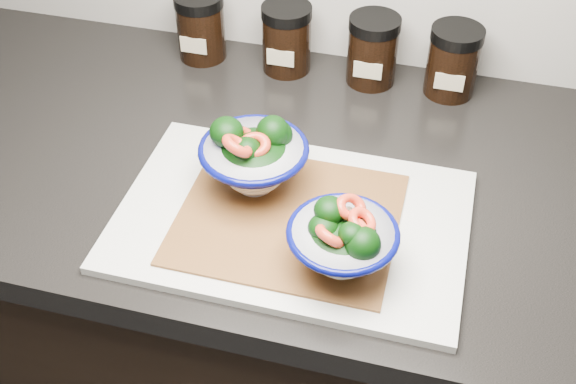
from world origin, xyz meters
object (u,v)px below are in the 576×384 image
(bowl_left, at_px, (254,158))
(spice_jar_c, at_px, (373,50))
(cutting_board, at_px, (292,220))
(spice_jar_d, at_px, (453,61))
(bowl_right, at_px, (343,242))
(spice_jar_b, at_px, (287,38))
(spice_jar_a, at_px, (201,26))

(bowl_left, distance_m, spice_jar_c, 0.33)
(cutting_board, relative_size, spice_jar_d, 3.98)
(bowl_left, relative_size, bowl_right, 1.10)
(bowl_right, distance_m, spice_jar_c, 0.43)
(bowl_right, bearing_deg, bowl_left, 141.20)
(bowl_right, distance_m, spice_jar_b, 0.46)
(bowl_right, bearing_deg, cutting_board, 138.77)
(bowl_left, distance_m, spice_jar_d, 0.39)
(bowl_right, height_order, spice_jar_b, bowl_right)
(cutting_board, relative_size, bowl_left, 3.10)
(spice_jar_a, height_order, spice_jar_d, same)
(bowl_right, xyz_separation_m, spice_jar_a, (-0.33, 0.42, -0.00))
(spice_jar_b, relative_size, spice_jar_c, 1.00)
(spice_jar_b, xyz_separation_m, spice_jar_d, (0.27, 0.00, 0.00))
(cutting_board, bearing_deg, bowl_right, -41.23)
(bowl_right, xyz_separation_m, spice_jar_b, (-0.18, 0.42, -0.00))
(spice_jar_b, height_order, spice_jar_d, same)
(cutting_board, relative_size, spice_jar_b, 3.98)
(bowl_left, xyz_separation_m, spice_jar_b, (-0.04, 0.31, -0.01))
(bowl_left, relative_size, spice_jar_b, 1.29)
(spice_jar_d, bearing_deg, bowl_left, -126.52)
(bowl_right, bearing_deg, spice_jar_a, 127.79)
(spice_jar_b, distance_m, spice_jar_d, 0.27)
(cutting_board, height_order, bowl_right, bowl_right)
(spice_jar_a, bearing_deg, bowl_left, -58.92)
(cutting_board, relative_size, spice_jar_c, 3.98)
(spice_jar_c, bearing_deg, spice_jar_b, 180.00)
(spice_jar_a, relative_size, spice_jar_c, 1.00)
(spice_jar_b, bearing_deg, bowl_left, -82.87)
(spice_jar_a, bearing_deg, cutting_board, -54.86)
(spice_jar_c, bearing_deg, bowl_right, -84.73)
(spice_jar_c, bearing_deg, cutting_board, -96.46)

